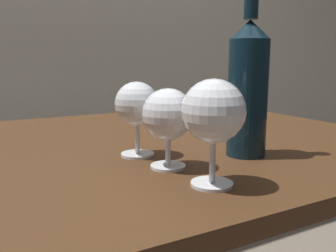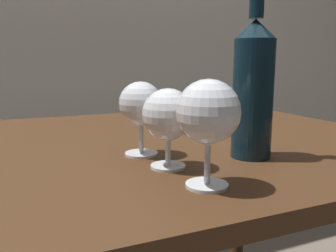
{
  "view_description": "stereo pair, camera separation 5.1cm",
  "coord_description": "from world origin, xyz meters",
  "px_view_note": "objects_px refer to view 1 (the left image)",
  "views": [
    {
      "loc": [
        -0.32,
        -0.73,
        0.95
      ],
      "look_at": [
        -0.04,
        -0.22,
        0.85
      ],
      "focal_mm": 38.2,
      "sensor_mm": 36.0,
      "label": 1
    },
    {
      "loc": [
        -0.27,
        -0.75,
        0.95
      ],
      "look_at": [
        -0.04,
        -0.22,
        0.85
      ],
      "focal_mm": 38.2,
      "sensor_mm": 36.0,
      "label": 2
    }
  ],
  "objects_px": {
    "wine_glass_cabernet": "(137,106)",
    "wine_bottle": "(248,85)",
    "wine_glass_rose": "(168,116)",
    "wine_glass_chardonnay": "(213,113)"
  },
  "relations": [
    {
      "from": "wine_glass_chardonnay",
      "to": "wine_glass_cabernet",
      "type": "bearing_deg",
      "value": 97.68
    },
    {
      "from": "wine_glass_cabernet",
      "to": "wine_bottle",
      "type": "relative_size",
      "value": 0.41
    },
    {
      "from": "wine_glass_chardonnay",
      "to": "wine_glass_cabernet",
      "type": "xyz_separation_m",
      "value": [
        -0.03,
        0.2,
        -0.01
      ]
    },
    {
      "from": "wine_glass_rose",
      "to": "wine_glass_cabernet",
      "type": "distance_m",
      "value": 0.1
    },
    {
      "from": "wine_glass_rose",
      "to": "wine_glass_cabernet",
      "type": "bearing_deg",
      "value": 98.01
    },
    {
      "from": "wine_glass_chardonnay",
      "to": "wine_glass_cabernet",
      "type": "relative_size",
      "value": 1.1
    },
    {
      "from": "wine_glass_chardonnay",
      "to": "wine_glass_rose",
      "type": "xyz_separation_m",
      "value": [
        -0.01,
        0.11,
        -0.02
      ]
    },
    {
      "from": "wine_glass_rose",
      "to": "wine_glass_cabernet",
      "type": "height_order",
      "value": "wine_glass_cabernet"
    },
    {
      "from": "wine_glass_chardonnay",
      "to": "wine_bottle",
      "type": "relative_size",
      "value": 0.45
    },
    {
      "from": "wine_glass_rose",
      "to": "wine_glass_cabernet",
      "type": "xyz_separation_m",
      "value": [
        -0.01,
        0.1,
        0.01
      ]
    }
  ]
}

